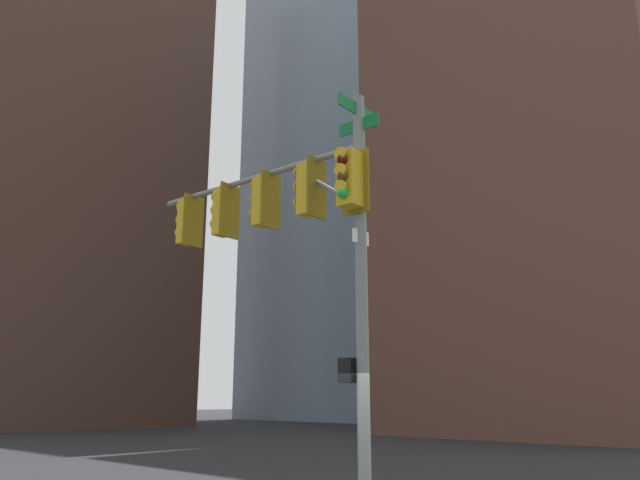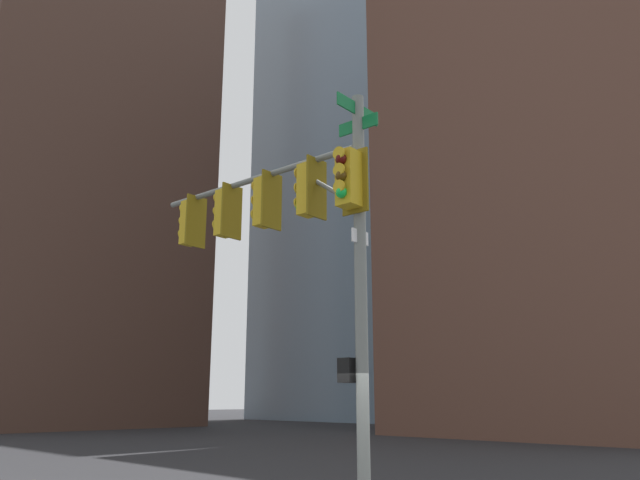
% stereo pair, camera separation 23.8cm
% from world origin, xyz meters
% --- Properties ---
extents(signal_pole_assembly, '(5.81, 1.24, 7.44)m').
position_xyz_m(signal_pole_assembly, '(-1.98, -0.04, 5.30)').
color(signal_pole_assembly, slate).
rests_on(signal_pole_assembly, ground_plane).
extents(building_brick_nearside, '(20.18, 18.82, 58.17)m').
position_xyz_m(building_brick_nearside, '(-45.76, 12.86, 29.08)').
color(building_brick_nearside, '#4C3328').
rests_on(building_brick_nearside, ground_plane).
extents(building_brick_midblock, '(17.70, 18.21, 33.82)m').
position_xyz_m(building_brick_midblock, '(-9.64, 31.28, 16.91)').
color(building_brick_midblock, brown).
rests_on(building_brick_midblock, ground_plane).
extents(building_glass_tower, '(26.63, 27.98, 57.99)m').
position_xyz_m(building_glass_tower, '(-34.10, 49.18, 28.99)').
color(building_glass_tower, '#7A99B2').
rests_on(building_glass_tower, ground_plane).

